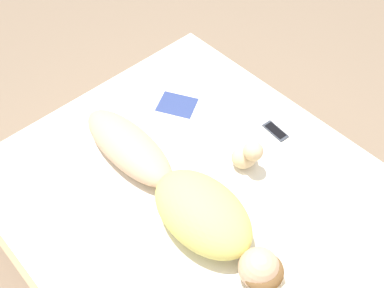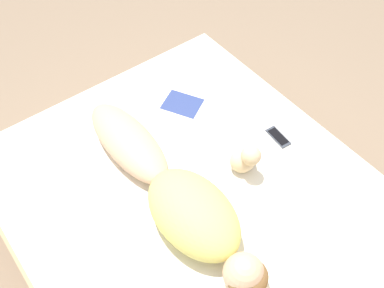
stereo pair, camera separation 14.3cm
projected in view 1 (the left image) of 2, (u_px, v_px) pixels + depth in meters
name	position (u px, v px, depth m)	size (l,w,h in m)	color
ground_plane	(203.00, 245.00, 2.70)	(12.00, 12.00, 0.00)	#7A6651
bed	(204.00, 224.00, 2.50)	(1.80, 2.17, 0.52)	tan
person	(182.00, 195.00, 2.19)	(0.36, 1.39, 0.22)	tan
open_magazine	(184.00, 91.00, 2.78)	(0.63, 0.54, 0.01)	silver
cell_phone	(275.00, 131.00, 2.57)	(0.08, 0.16, 0.01)	#333842
plush_toy	(247.00, 155.00, 2.35)	(0.14, 0.17, 0.21)	#D1B289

